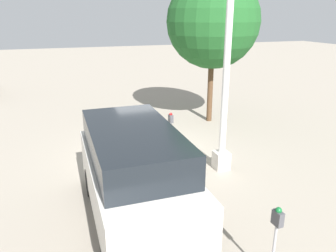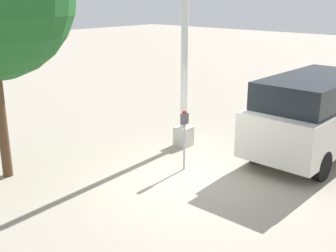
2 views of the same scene
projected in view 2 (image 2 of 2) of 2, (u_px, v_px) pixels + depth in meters
name	position (u px, v px, depth m)	size (l,w,h in m)	color
ground_plane	(191.00, 180.00, 9.91)	(80.00, 80.00, 0.00)	gray
parking_meter_near	(184.00, 126.00, 10.22)	(0.21, 0.12, 1.53)	#9E9EA3
parking_meter_far	(295.00, 90.00, 14.21)	(0.21, 0.12, 1.51)	#9E9EA3
lamp_post	(184.00, 81.00, 11.72)	(0.44, 0.44, 5.16)	beige
parked_van	(314.00, 113.00, 11.14)	(4.62, 1.98, 2.19)	beige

